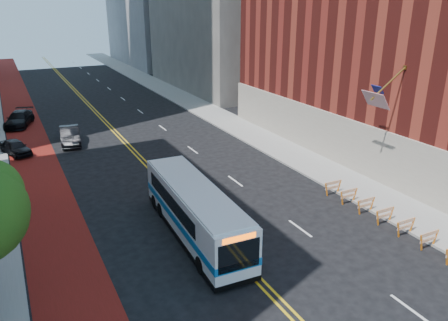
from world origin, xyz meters
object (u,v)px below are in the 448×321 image
car_a (16,147)px  car_b (70,136)px  car_c (19,119)px  transit_bus (194,210)px

car_a → car_b: 4.78m
car_a → car_c: size_ratio=0.73×
car_a → car_c: (0.85, 9.81, 0.11)m
car_b → car_c: size_ratio=0.92×
car_b → transit_bus: bearing=-74.0°
car_a → car_b: bearing=-8.9°
transit_bus → car_a: (-8.32, 19.68, -0.92)m
car_a → car_b: (4.68, 0.96, 0.14)m
transit_bus → car_c: transit_bus is taller
car_c → transit_bus: bearing=-57.6°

